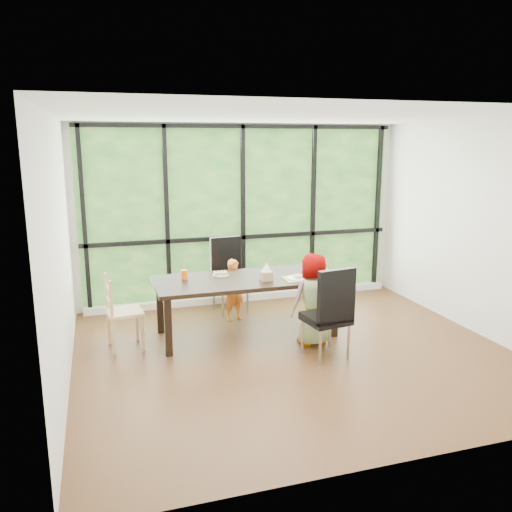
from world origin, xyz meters
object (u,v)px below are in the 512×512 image
at_px(dining_table, 246,306).
at_px(orange_cup, 184,275).
at_px(child_older, 313,300).
at_px(plate_near, 298,278).
at_px(chair_window_leather, 230,276).
at_px(tissue_box, 266,276).
at_px(chair_end_beech, 125,312).
at_px(plate_far, 221,275).
at_px(green_cup, 326,274).
at_px(child_toddler, 234,290).
at_px(chair_interior_leather, 326,312).

bearing_deg(dining_table, orange_cup, 167.26).
bearing_deg(child_older, plate_near, -84.24).
relative_size(chair_window_leather, plate_near, 3.93).
height_order(chair_window_leather, tissue_box, chair_window_leather).
xyz_separation_m(chair_end_beech, plate_far, (1.23, 0.22, 0.31)).
xyz_separation_m(dining_table, green_cup, (0.96, -0.29, 0.43)).
bearing_deg(plate_far, orange_cup, -173.92).
distance_m(chair_end_beech, tissue_box, 1.77).
height_order(chair_end_beech, green_cup, chair_end_beech).
distance_m(dining_table, chair_window_leather, 0.96).
bearing_deg(plate_near, chair_window_leather, 116.42).
xyz_separation_m(child_older, plate_near, (-0.07, 0.33, 0.19)).
distance_m(child_toddler, tissue_box, 0.88).
relative_size(dining_table, orange_cup, 19.04).
bearing_deg(tissue_box, dining_table, 140.08).
distance_m(child_older, orange_cup, 1.62).
height_order(dining_table, child_toddler, child_toddler).
height_order(dining_table, chair_end_beech, chair_end_beech).
distance_m(dining_table, orange_cup, 0.89).
height_order(chair_interior_leather, green_cup, chair_interior_leather).
bearing_deg(dining_table, chair_window_leather, 87.91).
bearing_deg(orange_cup, child_older, -26.82).
relative_size(child_toddler, orange_cup, 7.16).
height_order(child_toddler, plate_far, child_toddler).
relative_size(chair_end_beech, plate_near, 3.28).
bearing_deg(green_cup, tissue_box, 171.63).
relative_size(chair_interior_leather, chair_end_beech, 1.20).
xyz_separation_m(plate_far, tissue_box, (0.49, -0.40, 0.05)).
relative_size(chair_window_leather, green_cup, 9.93).
bearing_deg(orange_cup, plate_far, 6.08).
xyz_separation_m(plate_far, green_cup, (1.24, -0.51, 0.05)).
height_order(plate_near, tissue_box, tissue_box).
bearing_deg(chair_end_beech, green_cup, -102.74).
bearing_deg(chair_end_beech, plate_far, -85.99).
height_order(dining_table, child_older, child_older).
bearing_deg(tissue_box, chair_end_beech, 174.08).
bearing_deg(chair_interior_leather, orange_cup, -46.50).
bearing_deg(child_toddler, chair_interior_leather, -80.09).
height_order(chair_window_leather, orange_cup, chair_window_leather).
bearing_deg(chair_window_leather, child_toddler, -101.73).
xyz_separation_m(dining_table, tissue_box, (0.21, -0.18, 0.43)).
relative_size(dining_table, plate_far, 10.94).
xyz_separation_m(dining_table, plate_far, (-0.28, 0.22, 0.38)).
height_order(dining_table, orange_cup, orange_cup).
distance_m(green_cup, tissue_box, 0.76).
bearing_deg(chair_interior_leather, plate_near, -93.64).
bearing_deg(chair_end_beech, orange_cup, -83.51).
bearing_deg(chair_window_leather, orange_cup, -141.69).
bearing_deg(chair_end_beech, tissue_box, -101.99).
bearing_deg(dining_table, tissue_box, -39.92).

